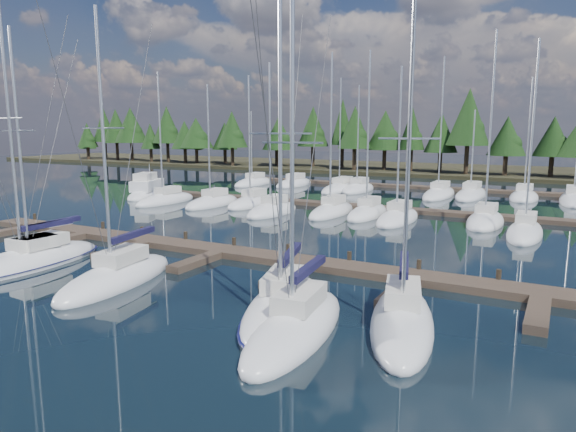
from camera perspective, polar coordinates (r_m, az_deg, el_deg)
The scene contains 13 objects.
ground at distance 42.86m, azimuth 2.34°, elevation -0.89°, with size 260.00×260.00×0.00m, color black.
far_shore at distance 99.86m, azimuth 17.78°, elevation 4.85°, with size 220.00×30.00×0.60m, color #2D2A19.
main_dock at distance 32.20m, azimuth -7.67°, elevation -4.14°, with size 44.00×6.13×0.90m.
back_docks at distance 60.82m, azimuth 10.52°, elevation 2.27°, with size 50.00×21.80×0.40m.
front_sailboat_1 at distance 33.38m, azimuth -26.16°, elevation -4.43°, with size 3.72×9.53×14.06m.
front_sailboat_2 at distance 33.20m, azimuth -26.84°, elevation -4.51°, with size 3.33×7.86×15.29m.
front_sailboat_3 at distance 27.97m, azimuth -18.41°, elevation -6.49°, with size 4.09×8.97×14.31m.
front_sailboat_4 at distance 22.41m, azimuth -0.54°, elevation -10.03°, with size 5.40×9.61×13.90m.
front_sailboat_5 at distance 20.23m, azimuth 0.92°, elevation -12.23°, with size 3.63×8.83×13.35m.
front_sailboat_6 at distance 21.27m, azimuth 12.55°, elevation -11.33°, with size 4.66×8.92×13.59m.
back_sailboat_rows at distance 55.85m, azimuth 9.87°, elevation 1.71°, with size 45.11×32.48×16.70m.
motor_yacht_left at distance 62.76m, azimuth -15.36°, elevation 2.59°, with size 6.23×9.66×4.59m.
tree_line at distance 90.21m, azimuth 15.99°, elevation 8.95°, with size 185.78×11.99×13.67m.
Camera 1 is at (18.56, -7.83, 7.82)m, focal length 32.00 mm.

